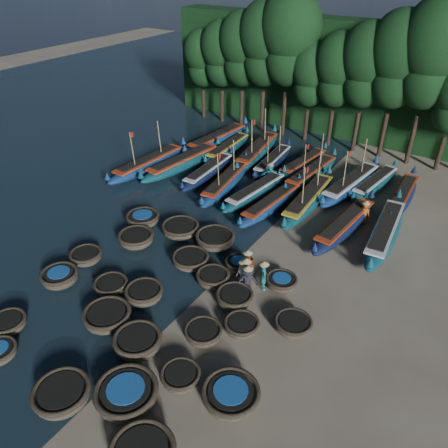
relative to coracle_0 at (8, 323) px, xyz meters
The scene contains 60 objects.
ground 11.27m from the coracle_0, 56.93° to the left, with size 120.00×120.00×0.00m, color gray.
foliage_wall 33.83m from the coracle_0, 79.43° to the left, with size 40.00×3.00×10.00m, color black.
coracle_0 is the anchor object (origin of this frame).
coracle_2 5.40m from the coracle_0, 12.54° to the right, with size 2.70×2.70×0.78m.
coracle_3 7.42m from the coracle_0, ahead, with size 3.01×3.01×0.85m.
coracle_5 3.57m from the coracle_0, 100.39° to the left, with size 2.25×2.25×0.79m.
coracle_6 4.59m from the coracle_0, 38.16° to the left, with size 2.47×2.47×0.79m.
coracle_7 6.42m from the coracle_0, 22.39° to the left, with size 2.47×2.47×0.84m.
coracle_8 8.86m from the coracle_0, 13.77° to the left, with size 1.95×1.95×0.64m.
coracle_9 11.11m from the coracle_0, 12.76° to the left, with size 2.36×2.36×0.78m.
coracle_10 5.65m from the coracle_0, 99.55° to the left, with size 2.12×2.12×0.71m.
coracle_11 5.03m from the coracle_0, 65.84° to the left, with size 1.90×1.90×0.65m.
coracle_12 6.42m from the coracle_0, 51.90° to the left, with size 2.41×2.41×0.75m.
coracle_13 9.20m from the coracle_0, 29.79° to the left, with size 1.81×1.81×0.65m.
coracle_14 10.96m from the coracle_0, 32.58° to the left, with size 1.92×1.92×0.68m.
coracle_15 8.40m from the coracle_0, 88.11° to the left, with size 2.62×2.62×0.82m.
coracle_16 9.57m from the coracle_0, 63.90° to the left, with size 2.54×2.54×0.72m.
coracle_17 10.09m from the coracle_0, 52.37° to the left, with size 1.93×1.93×0.73m.
coracle_18 10.80m from the coracle_0, 42.45° to the left, with size 1.97×1.97×0.77m.
coracle_19 13.37m from the coracle_0, 33.13° to the left, with size 2.06×2.06×0.66m.
coracle_20 10.35m from the coracle_0, 95.16° to the left, with size 2.57×2.57×0.78m.
coracle_21 10.89m from the coracle_0, 80.48° to the left, with size 2.83×2.83×0.77m.
coracle_22 11.75m from the coracle_0, 68.65° to the left, with size 2.58×2.58×0.84m.
coracle_23 11.85m from the coracle_0, 55.79° to the left, with size 1.78×1.78×0.64m.
coracle_24 13.48m from the coracle_0, 46.07° to the left, with size 1.85×1.85×0.69m.
long_boat_0 17.66m from the coracle_0, 109.85° to the left, with size 2.01×8.86×3.77m.
long_boat_1 18.63m from the coracle_0, 101.90° to the left, with size 2.62×9.09×1.61m.
long_boat_2 18.31m from the coracle_0, 94.17° to the left, with size 1.77×7.59×1.34m.
long_boat_3 17.37m from the coracle_0, 87.20° to the left, with size 2.61×8.07×3.46m.
long_boat_4 17.73m from the coracle_0, 79.08° to the left, with size 2.18×7.56×1.34m.
long_boat_5 17.29m from the coracle_0, 72.82° to the left, with size 1.96×7.65×1.35m.
long_boat_6 19.54m from the coracle_0, 68.95° to the left, with size 2.00×8.79×3.74m.
long_boat_7 19.53m from the coracle_0, 58.43° to the left, with size 2.23×8.25×1.46m.
long_boat_8 21.25m from the coracle_0, 53.78° to the left, with size 2.28×8.82×1.56m.
long_boat_9 24.25m from the coracle_0, 100.28° to the left, with size 2.30×8.99×1.59m.
long_boat_10 22.95m from the coracle_0, 96.32° to the left, with size 1.83×7.70×1.36m.
long_boat_11 23.46m from the coracle_0, 89.97° to the left, with size 2.93×9.09×3.90m.
long_boat_12 22.73m from the coracle_0, 85.14° to the left, with size 1.92×7.36×3.14m.
long_boat_13 23.97m from the coracle_0, 79.96° to the left, with size 2.11×7.34×1.30m.
long_boat_14 22.88m from the coracle_0, 76.15° to the left, with size 2.07×8.05×3.43m.
long_boat_15 23.73m from the coracle_0, 68.63° to the left, with size 2.61×8.74×3.74m.
long_boat_16 25.47m from the coracle_0, 66.80° to the left, with size 2.27×7.26×1.29m.
long_boat_17 25.48m from the coracle_0, 61.29° to the left, with size 1.68×7.86×1.38m.
fisherman_0 11.58m from the coracle_0, 48.90° to the left, with size 0.88×0.64×1.86m.
fisherman_1 12.55m from the coracle_0, 46.84° to the left, with size 0.69×0.72×1.86m.
fisherman_2 11.97m from the coracle_0, 51.29° to the left, with size 0.84×1.00×2.01m.
fisherman_3 11.61m from the coracle_0, 45.54° to the left, with size 1.30×1.14×1.95m.
fisherman_4 11.69m from the coracle_0, 48.20° to the left, with size 0.52×1.08×2.00m.
fisherman_5 20.12m from the coracle_0, 81.00° to the left, with size 1.37×1.42×1.82m.
fisherman_6 21.31m from the coracle_0, 59.29° to the left, with size 0.87×0.69×1.75m.
tree_0 31.55m from the coracle_0, 108.50° to the left, with size 3.68×3.68×8.68m.
tree_1 31.03m from the coracle_0, 104.39° to the left, with size 4.09×4.09×9.65m.
tree_2 30.70m from the coracle_0, 100.12° to the left, with size 4.51×4.51×10.63m.
tree_3 30.55m from the coracle_0, 95.73° to the left, with size 4.92×4.92×11.60m.
tree_4 30.60m from the coracle_0, 91.27° to the left, with size 5.34×5.34×12.58m.
tree_5 30.01m from the coracle_0, 86.80° to the left, with size 3.68×3.68×8.68m.
tree_6 30.36m from the coracle_0, 82.36° to the left, with size 4.09×4.09×9.65m.
tree_7 30.89m from the coracle_0, 78.02° to the left, with size 4.51×4.51×10.63m.
tree_8 31.59m from the coracle_0, 73.81° to the left, with size 4.92×4.92×11.60m.
tree_9 32.45m from the coracle_0, 69.77° to the left, with size 5.34×5.34×12.58m.
Camera 1 is at (10.39, -16.09, 15.37)m, focal length 35.00 mm.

